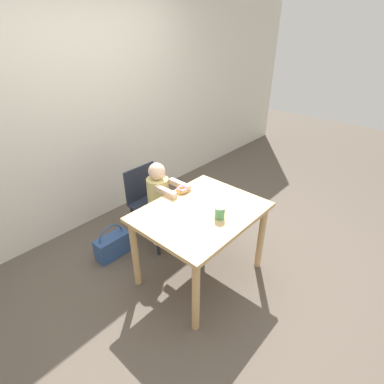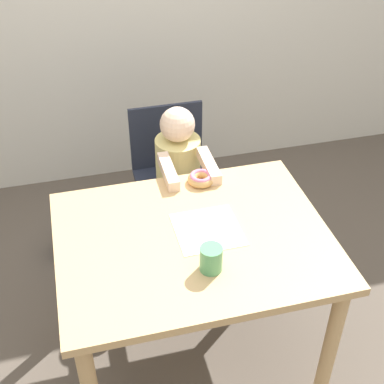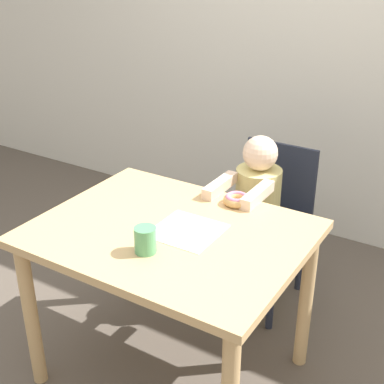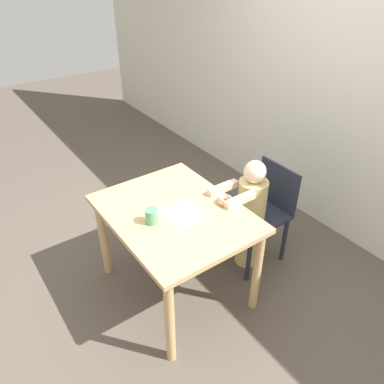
{
  "view_description": "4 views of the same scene",
  "coord_description": "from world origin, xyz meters",
  "px_view_note": "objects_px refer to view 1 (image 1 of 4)",
  "views": [
    {
      "loc": [
        -1.63,
        -1.35,
        2.12
      ],
      "look_at": [
        0.03,
        0.12,
        0.85
      ],
      "focal_mm": 28.0,
      "sensor_mm": 36.0,
      "label": 1
    },
    {
      "loc": [
        -0.39,
        -1.49,
        2.1
      ],
      "look_at": [
        0.03,
        0.12,
        0.85
      ],
      "focal_mm": 50.0,
      "sensor_mm": 36.0,
      "label": 2
    },
    {
      "loc": [
        1.04,
        -1.52,
        1.77
      ],
      "look_at": [
        0.03,
        0.12,
        0.85
      ],
      "focal_mm": 50.0,
      "sensor_mm": 36.0,
      "label": 3
    },
    {
      "loc": [
        1.7,
        -1.07,
        2.2
      ],
      "look_at": [
        0.03,
        0.12,
        0.85
      ],
      "focal_mm": 35.0,
      "sensor_mm": 36.0,
      "label": 4
    }
  ],
  "objects_px": {
    "handbag": "(113,245)",
    "cup": "(220,213)",
    "donut": "(182,190)",
    "child_figure": "(159,204)",
    "chair": "(151,204)"
  },
  "relations": [
    {
      "from": "child_figure",
      "to": "handbag",
      "type": "bearing_deg",
      "value": 156.23
    },
    {
      "from": "handbag",
      "to": "cup",
      "type": "xyz_separation_m",
      "value": [
        0.41,
        -1.02,
        0.65
      ]
    },
    {
      "from": "child_figure",
      "to": "cup",
      "type": "bearing_deg",
      "value": -94.91
    },
    {
      "from": "child_figure",
      "to": "cup",
      "type": "xyz_separation_m",
      "value": [
        -0.07,
        -0.81,
        0.29
      ]
    },
    {
      "from": "chair",
      "to": "cup",
      "type": "distance_m",
      "value": 1.0
    },
    {
      "from": "cup",
      "to": "chair",
      "type": "bearing_deg",
      "value": 85.74
    },
    {
      "from": "chair",
      "to": "child_figure",
      "type": "relative_size",
      "value": 0.87
    },
    {
      "from": "handbag",
      "to": "cup",
      "type": "relative_size",
      "value": 3.75
    },
    {
      "from": "child_figure",
      "to": "donut",
      "type": "bearing_deg",
      "value": -83.23
    },
    {
      "from": "donut",
      "to": "handbag",
      "type": "xyz_separation_m",
      "value": [
        -0.51,
        0.5,
        -0.62
      ]
    },
    {
      "from": "chair",
      "to": "child_figure",
      "type": "height_order",
      "value": "child_figure"
    },
    {
      "from": "cup",
      "to": "child_figure",
      "type": "bearing_deg",
      "value": 85.09
    },
    {
      "from": "donut",
      "to": "cup",
      "type": "bearing_deg",
      "value": -101.36
    },
    {
      "from": "cup",
      "to": "handbag",
      "type": "bearing_deg",
      "value": 111.84
    },
    {
      "from": "child_figure",
      "to": "cup",
      "type": "distance_m",
      "value": 0.87
    }
  ]
}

